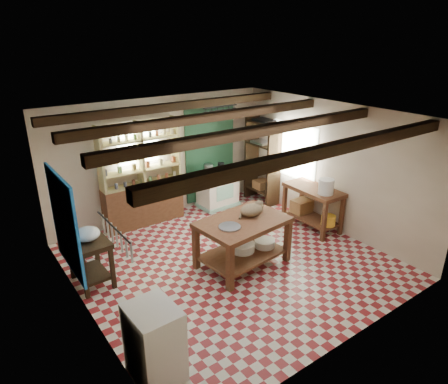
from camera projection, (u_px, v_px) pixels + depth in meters
floor at (230, 261)px, 7.14m from camera, size 5.00×5.00×0.02m
ceiling at (231, 116)px, 6.18m from camera, size 5.00×5.00×0.02m
wall_back at (161, 158)px, 8.54m from camera, size 5.00×0.04×2.60m
wall_front at (354, 257)px, 4.77m from camera, size 5.00×0.04×2.60m
wall_left at (79, 235)px, 5.30m from camera, size 0.04×5.00×2.60m
wall_right at (330, 167)px, 8.01m from camera, size 0.04×5.00×2.60m
ceiling_beams at (231, 124)px, 6.22m from camera, size 5.00×3.80×0.15m
blue_wall_patch at (65, 223)px, 6.07m from camera, size 0.04×1.40×1.60m
green_wall_patch at (210, 151)px, 9.22m from camera, size 1.30×0.04×2.30m
window_back at (138, 144)px, 8.11m from camera, size 0.90×0.02×0.80m
window_right at (294, 151)px, 8.72m from camera, size 0.02×1.30×1.20m
utensil_rail at (114, 236)px, 4.25m from camera, size 0.06×0.90×0.28m
pot_rack at (220, 114)px, 8.55m from camera, size 0.86×0.12×0.36m
shelving_unit at (142, 174)px, 8.17m from camera, size 1.70×0.34×2.20m
tall_rack at (262, 161)px, 9.36m from camera, size 0.40×0.86×2.00m
work_table at (243, 242)px, 6.90m from camera, size 1.60×1.15×0.85m
stove at (218, 189)px, 9.27m from camera, size 0.88×0.61×0.85m
prep_table at (91, 262)px, 6.38m from camera, size 0.56×0.79×0.79m
white_cabinet at (154, 342)px, 4.61m from camera, size 0.54×0.65×0.94m
right_counter at (312, 208)px, 8.22m from camera, size 0.65×1.25×0.89m
cat at (252, 210)px, 6.89m from camera, size 0.51×0.43×0.20m
steel_tray at (230, 227)px, 6.49m from camera, size 0.40×0.40×0.02m
basin_large at (243, 247)px, 7.01m from camera, size 0.47×0.47×0.15m
basin_small at (264, 243)px, 7.15m from camera, size 0.40×0.40×0.13m
kettle_left at (209, 169)px, 8.93m from camera, size 0.20×0.20×0.22m
kettle_right at (221, 167)px, 9.14m from camera, size 0.16×0.16×0.19m
enamel_bowl at (87, 234)px, 6.19m from camera, size 0.41×0.41×0.20m
white_bucket at (326, 187)px, 7.71m from camera, size 0.31×0.31×0.30m
wicker_basket at (302, 206)px, 8.48m from camera, size 0.41×0.33×0.28m
yellow_tub at (328, 220)px, 7.92m from camera, size 0.29×0.29×0.21m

